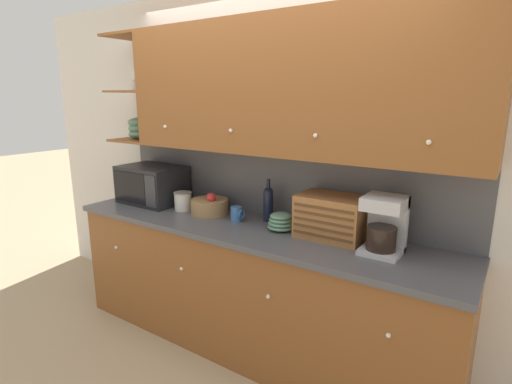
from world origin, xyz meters
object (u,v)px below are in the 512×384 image
at_px(mug, 237,214).
at_px(microwave, 152,184).
at_px(storage_canister, 183,201).
at_px(wine_bottle, 268,202).
at_px(fruit_basket, 210,206).
at_px(bread_box, 332,217).
at_px(bowl_stack_on_counter, 281,222).
at_px(coffee_maker, 384,225).

bearing_deg(mug, microwave, 178.53).
relative_size(storage_canister, wine_bottle, 0.47).
xyz_separation_m(fruit_basket, mug, (0.28, -0.03, -0.01)).
bearing_deg(storage_canister, fruit_basket, 8.19).
distance_m(storage_canister, wine_bottle, 0.73).
distance_m(microwave, fruit_basket, 0.63).
xyz_separation_m(storage_canister, fruit_basket, (0.25, 0.04, -0.01)).
bearing_deg(bread_box, fruit_basket, -178.24).
xyz_separation_m(microwave, mug, (0.91, -0.02, -0.10)).
bearing_deg(wine_bottle, microwave, -174.20).
bearing_deg(bowl_stack_on_counter, mug, -178.13).
height_order(fruit_basket, mug, fruit_basket).
xyz_separation_m(wine_bottle, bread_box, (0.52, -0.07, -0.00)).
distance_m(microwave, bread_box, 1.62).
xyz_separation_m(fruit_basket, bread_box, (0.99, 0.03, 0.08)).
bearing_deg(microwave, mug, -1.47).
relative_size(microwave, bowl_stack_on_counter, 2.91).
height_order(microwave, mug, microwave).
xyz_separation_m(microwave, bowl_stack_on_counter, (1.27, -0.01, -0.10)).
bearing_deg(bowl_stack_on_counter, wine_bottle, 145.51).
bearing_deg(storage_canister, bread_box, 3.05).
bearing_deg(fruit_basket, microwave, -179.04).
height_order(fruit_basket, wine_bottle, wine_bottle).
distance_m(fruit_basket, bowl_stack_on_counter, 0.65).
bearing_deg(mug, wine_bottle, 36.30).
height_order(microwave, storage_canister, microwave).
relative_size(microwave, bread_box, 1.25).
bearing_deg(wine_bottle, mug, -143.70).
relative_size(microwave, storage_canister, 3.67).
height_order(storage_canister, coffee_maker, coffee_maker).
bearing_deg(storage_canister, mug, 0.19).
distance_m(mug, coffee_maker, 1.06).
xyz_separation_m(microwave, storage_canister, (0.38, -0.02, -0.08)).
relative_size(mug, coffee_maker, 0.32).
distance_m(wine_bottle, bread_box, 0.53).
bearing_deg(mug, bowl_stack_on_counter, 1.87).
xyz_separation_m(storage_canister, bowl_stack_on_counter, (0.89, 0.01, -0.02)).
bearing_deg(fruit_basket, mug, -6.77).
bearing_deg(bread_box, storage_canister, -176.95).
bearing_deg(coffee_maker, bread_box, 169.23).
relative_size(microwave, fruit_basket, 1.84).
bearing_deg(mug, fruit_basket, 173.23).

